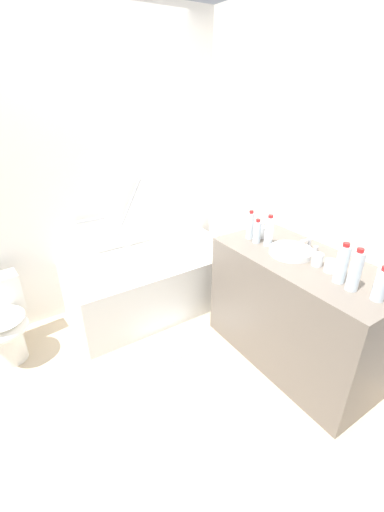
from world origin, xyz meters
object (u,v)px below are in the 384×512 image
Objects in this scene: water_bottle_4 at (355,271)px; drinking_glass_2 at (317,260)px; water_bottle_2 at (381,285)px; drinking_glass_1 at (330,266)px; drinking_glass_0 at (260,232)px; sink_basin at (291,251)px; sink_faucet at (308,244)px; water_bottle_0 at (250,226)px; water_bottle_1 at (257,232)px; bath_mat at (176,343)px; toilet at (1,320)px; bathtub at (155,281)px; water_bottle_3 at (342,264)px; water_bottle_5 at (269,231)px.

drinking_glass_2 is at bearing 75.26° from water_bottle_4.
water_bottle_2 is 2.64× the size of drinking_glass_1.
water_bottle_2 is 2.39× the size of drinking_glass_0.
drinking_glass_1 reaches higher than sink_basin.
sink_basin is 1.99× the size of sink_faucet.
drinking_glass_0 reaches higher than sink_basin.
water_bottle_0 is 1.21× the size of water_bottle_1.
water_bottle_0 is 0.87× the size of water_bottle_4.
drinking_glass_2 is 0.16× the size of bath_mat.
drinking_glass_2 is (0.07, -0.58, -0.07)m from water_bottle_0.
water_bottle_2 is (-0.04, -0.65, 0.07)m from sink_basin.
drinking_glass_1 reaches higher than toilet.
water_bottle_1 is at bearing -146.48° from drinking_glass_0.
bathtub is 1.10m from water_bottle_0.
drinking_glass_2 is (0.07, 0.21, -0.08)m from water_bottle_3.
water_bottle_5 is (0.52, -0.87, 0.69)m from bathtub.
drinking_glass_2 is at bearing 72.50° from water_bottle_3.
sink_faucet is 0.37m from drinking_glass_0.
toilet is 1.36m from bath_mat.
water_bottle_1 is 0.12m from drinking_glass_0.
water_bottle_1 is 0.92× the size of water_bottle_2.
sink_basin is 1.61× the size of water_bottle_1.
water_bottle_5 is 2.92× the size of drinking_glass_2.
sink_faucet is at bearing 64.51° from water_bottle_4.
sink_faucet reaches higher than bath_mat.
water_bottle_1 reaches higher than bath_mat.
water_bottle_0 is 0.58m from drinking_glass_2.
water_bottle_5 reaches higher than water_bottle_2.
water_bottle_0 is at bearing -55.06° from bathtub.
toilet is 2.02m from water_bottle_0.
bathtub is 1.29m from toilet.
sink_faucet is at bearing -65.45° from drinking_glass_0.
drinking_glass_2 is (0.56, -1.28, 0.62)m from bathtub.
water_bottle_1 is 0.09m from water_bottle_5.
water_bottle_4 reaches higher than water_bottle_2.
bathtub is 6.90× the size of water_bottle_0.
water_bottle_1 is (-0.01, -0.09, -0.02)m from water_bottle_0.
bathtub reaches higher than drinking_glass_0.
water_bottle_0 is (1.78, -0.73, 0.63)m from toilet.
water_bottle_1 is at bearing -19.45° from bath_mat.
drinking_glass_1 is 1.39m from bath_mat.
toilet is at bearing 144.73° from drinking_glass_2.
toilet is 2.48m from water_bottle_4.
sink_faucet is 0.64× the size of water_bottle_5.
water_bottle_4 is 0.23m from drinking_glass_1.
sink_faucet reaches higher than toilet.
sink_faucet is (0.18, 0.00, 0.01)m from sink_basin.
water_bottle_0 reaches higher than water_bottle_1.
toilet is 4.30× the size of sink_faucet.
water_bottle_3 is at bearing -55.50° from bath_mat.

